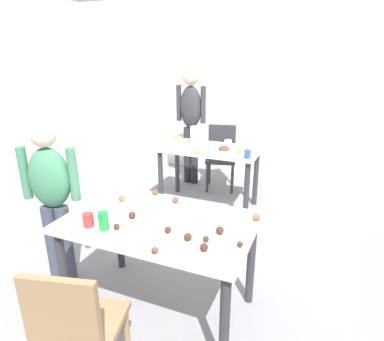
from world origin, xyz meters
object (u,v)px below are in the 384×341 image
Objects in this scene: dining_table_far at (209,157)px; mixing_bowl at (159,218)px; person_adult_far at (191,116)px; dining_table_near at (159,232)px; person_girl_near at (52,194)px; soda_can at (103,221)px; chair_far_table at (221,153)px; chair_near_table at (76,327)px; pitcher_far at (195,135)px.

mixing_bowl reaches higher than dining_table_far.
person_adult_far is 2.64m from mixing_bowl.
dining_table_near is at bearing -72.12° from person_adult_far.
soda_can is at bearing -19.49° from person_girl_near.
chair_far_table is at bearing 98.29° from mixing_bowl.
chair_near_table is (0.21, -2.61, -0.14)m from dining_table_far.
mixing_bowl is 1.72× the size of soda_can.
person_girl_near reaches higher than chair_near_table.
chair_far_table is at bearing 3.56° from person_adult_far.
dining_table_near is 1.07× the size of dining_table_far.
soda_can is 0.54× the size of pitcher_far.
pitcher_far is at bearing -105.38° from chair_far_table.
mixing_bowl is at bearing -55.31° from dining_table_near.
mixing_bowl is (0.37, -2.53, 0.29)m from chair_far_table.
dining_table_far is 2.10m from soda_can.
pitcher_far is at bearing -62.64° from person_adult_far.
soda_can is at bearing -89.12° from dining_table_far.
person_adult_far is at bearing 117.36° from pitcher_far.
chair_near_table is 0.54× the size of person_adult_far.
dining_table_far is at bearing 94.66° from chair_near_table.
person_girl_near is 6.03× the size of pitcher_far.
dining_table_near is 5.72× the size of pitcher_far.
person_adult_far is at bearing -176.44° from chair_far_table.
dining_table_near is 0.13m from mixing_bowl.
mixing_bowl is at bearing -74.76° from pitcher_far.
pitcher_far reaches higher than chair_far_table.
dining_table_near and dining_table_far have the same top height.
person_girl_near is (-0.84, 0.75, 0.30)m from chair_near_table.
person_adult_far reaches higher than chair_near_table.
pitcher_far is at bearing 77.87° from person_girl_near.
dining_table_far is 0.87m from person_adult_far.
soda_can is (0.03, -2.09, 0.18)m from dining_table_far.
pitcher_far is at bearing 161.50° from dining_table_far.
chair_far_table reaches higher than dining_table_far.
chair_near_table is 4.13× the size of mixing_bowl.
mixing_bowl is at bearing -81.71° from chair_far_table.
person_girl_near is (-0.62, -1.86, 0.17)m from dining_table_far.
chair_far_table is at bearing 91.69° from soda_can.
dining_table_near is 6.10× the size of mixing_bowl.
dining_table_near is 2.53m from chair_far_table.
dining_table_far is 2.62m from chair_near_table.
chair_near_table is at bearing -77.61° from person_adult_far.
dining_table_near is 1.47× the size of chair_near_table.
chair_near_table is 7.13× the size of soda_can.
person_adult_far is at bearing 108.11° from mixing_bowl.
soda_can is 2.17m from pitcher_far.
soda_can is (0.66, -0.23, 0.01)m from person_girl_near.
mixing_bowl reaches higher than dining_table_near.
pitcher_far is (-0.24, 2.16, 0.05)m from soda_can.
person_girl_near is (-0.92, -0.02, 0.14)m from dining_table_near.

